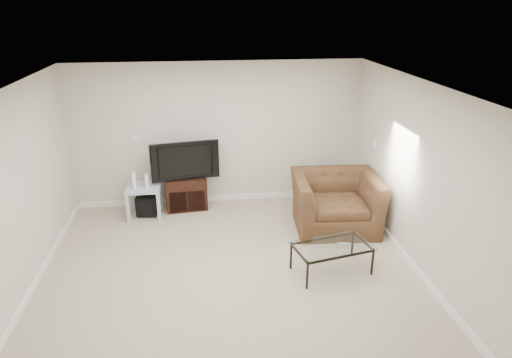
{
  "coord_description": "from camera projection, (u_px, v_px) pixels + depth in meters",
  "views": [
    {
      "loc": [
        -0.32,
        -5.17,
        3.42
      ],
      "look_at": [
        0.5,
        1.2,
        0.9
      ],
      "focal_mm": 32.0,
      "sensor_mm": 36.0,
      "label": 1
    }
  ],
  "objects": [
    {
      "name": "ceiling",
      "position": [
        226.0,
        88.0,
        5.15
      ],
      "size": [
        5.0,
        5.0,
        0.0
      ],
      "primitive_type": "plane",
      "color": "white",
      "rests_on": "ground"
    },
    {
      "name": "remote",
      "position": [
        343.0,
        244.0,
        6.05
      ],
      "size": [
        0.17,
        0.07,
        0.02
      ],
      "primitive_type": "cube",
      "rotation": [
        0.0,
        0.0,
        -0.18
      ],
      "color": "#B2B2B7",
      "rests_on": "coffee_table"
    },
    {
      "name": "wall_left",
      "position": [
        14.0,
        200.0,
        5.31
      ],
      "size": [
        0.02,
        5.0,
        2.5
      ],
      "primitive_type": "cube",
      "color": "silver",
      "rests_on": "ground"
    },
    {
      "name": "side_table",
      "position": [
        145.0,
        201.0,
        7.7
      ],
      "size": [
        0.56,
        0.56,
        0.53
      ],
      "primitive_type": null,
      "rotation": [
        0.0,
        0.0,
        -0.01
      ],
      "color": "#A4BEC7",
      "rests_on": "floor"
    },
    {
      "name": "floor",
      "position": [
        230.0,
        276.0,
        6.06
      ],
      "size": [
        5.0,
        5.0,
        0.0
      ],
      "primitive_type": "plane",
      "color": "tan",
      "rests_on": "ground"
    },
    {
      "name": "plate_right_outlet",
      "position": [
        376.0,
        205.0,
        7.44
      ],
      "size": [
        0.02,
        0.08,
        0.12
      ],
      "primitive_type": "cube",
      "color": "white",
      "rests_on": "wall_right"
    },
    {
      "name": "dvd_player",
      "position": [
        186.0,
        182.0,
        7.88
      ],
      "size": [
        0.41,
        0.3,
        0.05
      ],
      "primitive_type": "cube",
      "rotation": [
        0.0,
        0.0,
        0.1
      ],
      "color": "black",
      "rests_on": "tv_stand"
    },
    {
      "name": "subwoofer",
      "position": [
        147.0,
        204.0,
        7.75
      ],
      "size": [
        0.37,
        0.37,
        0.33
      ],
      "primitive_type": "cube",
      "rotation": [
        0.0,
        0.0,
        -0.11
      ],
      "color": "black",
      "rests_on": "floor"
    },
    {
      "name": "game_case",
      "position": [
        147.0,
        181.0,
        7.55
      ],
      "size": [
        0.07,
        0.16,
        0.21
      ],
      "primitive_type": "cube",
      "rotation": [
        0.0,
        0.0,
        0.08
      ],
      "color": "silver",
      "rests_on": "side_table"
    },
    {
      "name": "television",
      "position": [
        184.0,
        159.0,
        7.73
      ],
      "size": [
        1.09,
        0.38,
        0.66
      ],
      "primitive_type": "imported",
      "rotation": [
        0.0,
        0.0,
        0.16
      ],
      "color": "black",
      "rests_on": "tv_stand"
    },
    {
      "name": "wall_back",
      "position": [
        218.0,
        134.0,
        7.91
      ],
      "size": [
        5.0,
        0.02,
        2.5
      ],
      "primitive_type": "cube",
      "color": "silver",
      "rests_on": "ground"
    },
    {
      "name": "game_console",
      "position": [
        135.0,
        180.0,
        7.52
      ],
      "size": [
        0.07,
        0.18,
        0.24
      ],
      "primitive_type": "cube",
      "rotation": [
        0.0,
        0.0,
        0.06
      ],
      "color": "white",
      "rests_on": "side_table"
    },
    {
      "name": "wall_right",
      "position": [
        421.0,
        180.0,
        5.9
      ],
      "size": [
        0.02,
        5.0,
        2.5
      ],
      "primitive_type": "cube",
      "color": "silver",
      "rests_on": "ground"
    },
    {
      "name": "coffee_table",
      "position": [
        331.0,
        258.0,
        6.1
      ],
      "size": [
        1.12,
        0.78,
        0.4
      ],
      "primitive_type": null,
      "rotation": [
        0.0,
        0.0,
        0.21
      ],
      "color": "black",
      "rests_on": "floor"
    },
    {
      "name": "plate_right_switch",
      "position": [
        375.0,
        144.0,
        7.37
      ],
      "size": [
        0.02,
        0.09,
        0.13
      ],
      "primitive_type": "cube",
      "color": "white",
      "rests_on": "wall_right"
    },
    {
      "name": "plate_back",
      "position": [
        135.0,
        138.0,
        7.73
      ],
      "size": [
        0.12,
        0.02,
        0.12
      ],
      "primitive_type": "cube",
      "color": "white",
      "rests_on": "wall_back"
    },
    {
      "name": "tv_stand",
      "position": [
        186.0,
        192.0,
        7.99
      ],
      "size": [
        0.74,
        0.55,
        0.58
      ],
      "primitive_type": null,
      "rotation": [
        0.0,
        0.0,
        0.1
      ],
      "color": "black",
      "rests_on": "floor"
    },
    {
      "name": "recliner",
      "position": [
        336.0,
        193.0,
        7.19
      ],
      "size": [
        1.39,
        0.96,
        1.16
      ],
      "primitive_type": "imported",
      "rotation": [
        0.0,
        0.0,
        -0.07
      ],
      "color": "#4B391C",
      "rests_on": "floor"
    }
  ]
}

